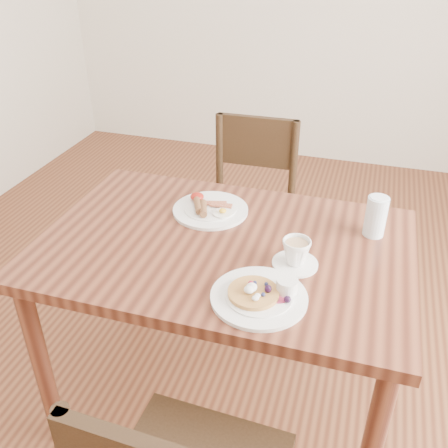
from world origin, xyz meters
name	(u,v)px	position (x,y,z in m)	size (l,w,h in m)	color
ground	(224,397)	(0.00, 0.00, 0.00)	(5.00, 5.00, 0.00)	#532817
dining_table	(224,267)	(0.00, 0.00, 0.65)	(1.20, 0.80, 0.75)	brown
chair_far	(249,205)	(-0.10, 0.71, 0.49)	(0.43, 0.43, 0.88)	#312012
pancake_plate	(261,295)	(0.18, -0.24, 0.76)	(0.27, 0.27, 0.06)	white
breakfast_plate	(209,209)	(-0.11, 0.18, 0.76)	(0.27, 0.27, 0.04)	white
teacup_saucer	(296,254)	(0.24, -0.05, 0.79)	(0.14, 0.14, 0.09)	white
water_glass	(376,216)	(0.46, 0.19, 0.82)	(0.07, 0.07, 0.14)	silver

